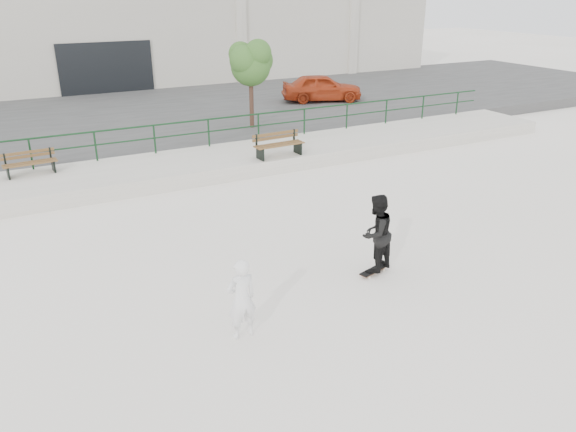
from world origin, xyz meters
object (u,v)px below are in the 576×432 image
skateboard (374,270)px  bench_left (30,163)px  standing_skater (376,233)px  seated_skater (241,299)px  red_car (322,87)px  tree (251,61)px  bench_right (278,145)px

skateboard → bench_left: bearing=106.6°
standing_skater → seated_skater: size_ratio=1.13×
red_car → tree: bearing=142.7°
tree → seated_skater: 14.62m
bench_left → standing_skater: size_ratio=0.91×
bench_right → skateboard: bearing=-104.1°
tree → bench_right: bearing=-102.8°
bench_left → red_car: bearing=19.0°
bench_right → red_car: (6.49, 7.96, 0.28)m
skateboard → standing_skater: standing_skater is taller
tree → standing_skater: 12.65m
red_car → seated_skater: size_ratio=2.57×
seated_skater → red_car: bearing=-127.7°
skateboard → standing_skater: size_ratio=0.45×
red_car → standing_skater: (-8.04, -15.77, -0.20)m
tree → red_car: size_ratio=0.89×
standing_skater → tree: bearing=-120.9°
bench_left → red_car: 15.54m
red_car → bench_left: bearing=133.1°
skateboard → standing_skater: 0.91m
bench_right → tree: 5.03m
bench_left → bench_right: bearing=-17.4°
bench_left → tree: 9.43m
skateboard → seated_skater: bearing=177.4°
bench_left → skateboard: bench_left is taller
skateboard → red_car: bearing=46.7°
bench_right → seated_skater: (-5.11, -8.68, -0.13)m
red_car → skateboard: (-8.04, -15.77, -1.11)m
skateboard → seated_skater: seated_skater is taller
bench_left → tree: (8.76, 2.59, 2.31)m
skateboard → seated_skater: (-3.56, -0.87, 0.71)m
bench_right → standing_skater: size_ratio=1.02×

